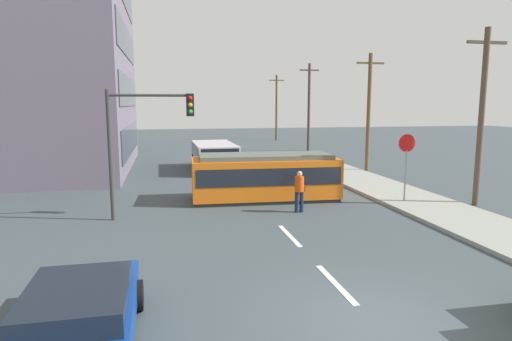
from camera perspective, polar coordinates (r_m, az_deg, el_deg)
The scene contains 16 objects.
ground_plane at distance 18.42m, azimuth 0.90°, elevation -4.86°, with size 120.00×120.00×0.00m, color #3E4A4E.
sidewalk_curb_right at distance 17.74m, azimuth 26.10°, elevation -6.05°, with size 3.20×36.00×0.14m, color gray.
lane_stripe_1 at distance 11.12m, azimuth 10.26°, elevation -14.21°, with size 0.16×2.40×0.01m, color silver.
lane_stripe_2 at distance 14.68m, azimuth 4.36°, elevation -8.40°, with size 0.16×2.40×0.01m, color silver.
lane_stripe_3 at distance 25.77m, azimuth -2.83°, elevation -0.98°, with size 0.16×2.40×0.01m, color silver.
lane_stripe_4 at distance 31.65m, azimuth -4.52°, elevation 0.80°, with size 0.16×2.40×0.01m, color silver.
streetcar_tram at distance 19.87m, azimuth 1.17°, elevation -0.72°, with size 6.62×2.83×2.07m.
city_bus at distance 28.82m, azimuth -5.44°, elevation 2.05°, with size 2.61×5.86×1.76m.
pedestrian_crossing at distance 17.59m, azimuth 5.65°, elevation -2.41°, with size 0.51×0.36×1.67m.
parked_sedan_near at distance 8.68m, azimuth -21.89°, elevation -17.04°, with size 2.11×4.30×1.19m.
stop_sign at distance 19.94m, azimuth 18.90°, elevation 2.11°, with size 0.76×0.07×2.88m.
traffic_light_mast at distance 16.78m, azimuth -14.17°, elevation 5.31°, with size 3.15×0.33×4.81m.
utility_pole_near at distance 20.66m, azimuth 27.18°, elevation 6.47°, with size 1.80×0.24×7.37m.
utility_pole_mid at distance 28.78m, azimuth 14.38°, elevation 7.51°, with size 1.80×0.24×7.40m.
utility_pole_far at distance 40.97m, azimuth 6.86°, elevation 8.34°, with size 1.80×0.24×7.92m.
utility_pole_distant at distance 52.65m, azimuth 2.66°, elevation 8.28°, with size 1.80×0.24×7.64m.
Camera 1 is at (-3.94, -7.48, 4.29)m, focal length 30.89 mm.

